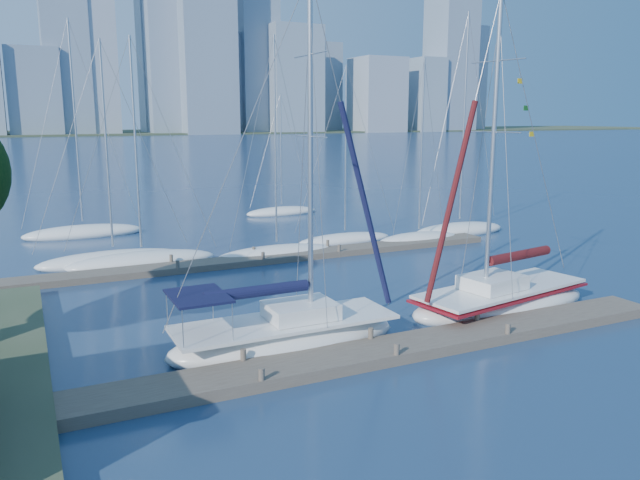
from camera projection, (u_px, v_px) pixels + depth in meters
name	position (u px, v px, depth m)	size (l,w,h in m)	color
ground	(383.00, 357.00, 22.62)	(700.00, 700.00, 0.00)	navy
near_dock	(383.00, 351.00, 22.58)	(26.00, 2.00, 0.40)	brown
far_dock	(274.00, 258.00, 37.60)	(30.00, 1.80, 0.36)	brown
far_shore	(45.00, 134.00, 306.07)	(800.00, 100.00, 1.50)	#38472D
sailboat_navy	(285.00, 321.00, 23.32)	(9.12, 3.04, 14.06)	white
sailboat_maroon	(501.00, 288.00, 27.80)	(9.67, 4.57, 14.17)	white
bg_boat_0	(114.00, 260.00, 36.72)	(8.73, 2.67, 13.14)	white
bg_boat_1	(142.00, 261.00, 36.36)	(8.90, 4.68, 13.29)	white
bg_boat_2	(277.00, 252.00, 38.72)	(7.91, 4.93, 13.56)	white
bg_boat_3	(345.00, 239.00, 43.03)	(7.25, 3.66, 12.19)	white
bg_boat_4	(419.00, 239.00, 43.06)	(6.63, 4.41, 12.64)	white
bg_boat_5	(459.00, 229.00, 46.23)	(7.99, 3.69, 16.11)	white
bg_boat_6	(84.00, 232.00, 45.25)	(8.65, 4.37, 15.53)	white
bg_boat_7	(282.00, 212.00, 55.36)	(6.86, 3.38, 10.76)	white
skyline	(104.00, 56.00, 283.60)	(503.17, 51.31, 123.83)	gray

